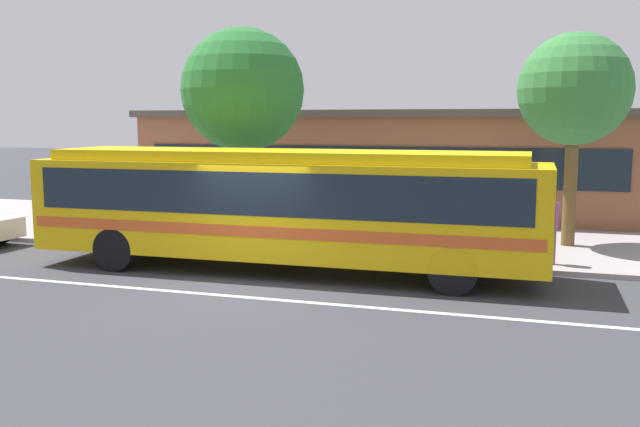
# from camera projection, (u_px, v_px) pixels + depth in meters

# --- Properties ---
(ground_plane) EXTENTS (120.00, 120.00, 0.00)m
(ground_plane) POSITION_uv_depth(u_px,v_px,m) (245.00, 287.00, 14.64)
(ground_plane) COLOR #36383E
(sidewalk_slab) EXTENTS (60.00, 8.00, 0.12)m
(sidewalk_slab) POSITION_uv_depth(u_px,v_px,m) (339.00, 233.00, 21.28)
(sidewalk_slab) COLOR #9D9193
(sidewalk_slab) RESTS_ON ground_plane
(lane_stripe_center) EXTENTS (56.00, 0.16, 0.01)m
(lane_stripe_center) POSITION_uv_depth(u_px,v_px,m) (229.00, 296.00, 13.88)
(lane_stripe_center) COLOR silver
(lane_stripe_center) RESTS_ON ground_plane
(transit_bus) EXTENTS (11.69, 2.64, 2.77)m
(transit_bus) POSITION_uv_depth(u_px,v_px,m) (284.00, 201.00, 15.94)
(transit_bus) COLOR gold
(transit_bus) RESTS_ON ground_plane
(pedestrian_waiting_near_sign) EXTENTS (0.47, 0.47, 1.63)m
(pedestrian_waiting_near_sign) POSITION_uv_depth(u_px,v_px,m) (240.00, 206.00, 19.50)
(pedestrian_waiting_near_sign) COLOR #1B2F45
(pedestrian_waiting_near_sign) RESTS_ON sidewalk_slab
(pedestrian_walking_along_curb) EXTENTS (0.47, 0.47, 1.66)m
(pedestrian_walking_along_curb) POSITION_uv_depth(u_px,v_px,m) (461.00, 220.00, 16.64)
(pedestrian_walking_along_curb) COLOR #203049
(pedestrian_walking_along_curb) RESTS_ON sidewalk_slab
(pedestrian_standing_by_tree) EXTENTS (0.45, 0.45, 1.65)m
(pedestrian_standing_by_tree) POSITION_uv_depth(u_px,v_px,m) (550.00, 223.00, 16.26)
(pedestrian_standing_by_tree) COLOR #725D56
(pedestrian_standing_by_tree) RESTS_ON sidewalk_slab
(bus_stop_sign) EXTENTS (0.09, 0.44, 2.51)m
(bus_stop_sign) POSITION_uv_depth(u_px,v_px,m) (469.00, 194.00, 16.58)
(bus_stop_sign) COLOR gray
(bus_stop_sign) RESTS_ON sidewalk_slab
(street_tree_near_stop) EXTENTS (3.48, 3.48, 5.92)m
(street_tree_near_stop) POSITION_uv_depth(u_px,v_px,m) (243.00, 90.00, 19.83)
(street_tree_near_stop) COLOR brown
(street_tree_near_stop) RESTS_ON sidewalk_slab
(street_tree_mid_block) EXTENTS (2.93, 2.93, 5.59)m
(street_tree_mid_block) POSITION_uv_depth(u_px,v_px,m) (575.00, 90.00, 18.29)
(street_tree_mid_block) COLOR brown
(street_tree_mid_block) RESTS_ON sidewalk_slab
(station_building) EXTENTS (17.84, 6.43, 3.79)m
(station_building) POSITION_uv_depth(u_px,v_px,m) (388.00, 162.00, 26.12)
(station_building) COLOR brown
(station_building) RESTS_ON ground_plane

